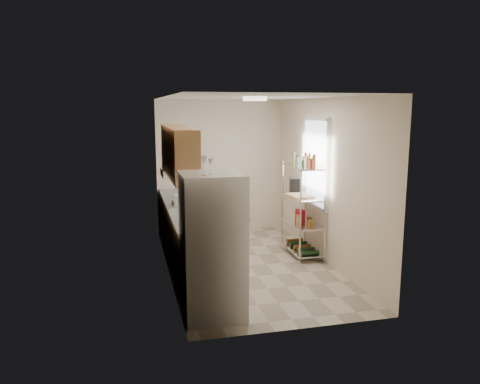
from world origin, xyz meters
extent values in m
cube|color=beige|center=(0.00, 0.00, -0.01)|extent=(2.50, 4.40, 0.01)
cube|color=silver|center=(0.00, 0.00, 2.60)|extent=(2.50, 4.40, 0.01)
cube|color=beige|center=(0.00, 2.21, 1.30)|extent=(2.50, 0.01, 2.60)
cube|color=beige|center=(0.00, -2.21, 1.30)|extent=(2.50, 0.01, 2.60)
cube|color=beige|center=(-1.25, 0.00, 1.30)|extent=(0.01, 4.40, 2.60)
cube|color=beige|center=(1.25, 0.00, 1.30)|extent=(0.01, 4.40, 2.60)
cube|color=tan|center=(-0.92, 0.44, 0.43)|extent=(0.60, 3.48, 0.86)
cube|color=gray|center=(-0.90, 0.44, 0.88)|extent=(0.63, 3.51, 0.04)
cube|color=#B7BABC|center=(-0.94, -0.70, 0.88)|extent=(0.52, 0.44, 0.04)
cube|color=#B7BABC|center=(-0.64, 1.80, 0.46)|extent=(0.01, 0.55, 0.72)
cube|color=tan|center=(-1.05, 0.10, 1.81)|extent=(0.33, 2.20, 0.72)
cube|color=#B7BABC|center=(-1.00, 0.90, 1.39)|extent=(0.50, 0.60, 0.12)
cube|color=white|center=(1.23, 0.35, 1.55)|extent=(0.06, 1.00, 1.46)
cube|color=silver|center=(1.00, 0.30, 0.10)|extent=(0.45, 0.90, 0.02)
cube|color=silver|center=(1.00, 0.30, 0.55)|extent=(0.45, 0.90, 0.02)
cube|color=silver|center=(1.00, 0.30, 1.00)|extent=(0.45, 0.90, 0.02)
cube|color=silver|center=(1.00, 0.30, 1.50)|extent=(0.45, 0.90, 0.02)
cylinder|color=silver|center=(0.79, -0.14, 0.78)|extent=(0.02, 0.02, 1.55)
cylinder|color=silver|center=(0.79, 0.74, 0.78)|extent=(0.02, 0.02, 1.55)
cylinder|color=silver|center=(1.22, -0.14, 0.78)|extent=(0.02, 0.02, 1.55)
cylinder|color=silver|center=(1.22, 0.74, 0.78)|extent=(0.02, 0.02, 1.55)
cylinder|color=white|center=(0.00, -0.30, 2.57)|extent=(0.34, 0.34, 0.05)
cube|color=silver|center=(-0.87, -1.61, 0.86)|extent=(0.71, 0.71, 1.72)
cylinder|color=white|center=(-0.99, 0.44, 1.00)|extent=(0.24, 0.24, 0.20)
cylinder|color=black|center=(-0.97, 0.74, 0.92)|extent=(0.37, 0.37, 0.05)
cylinder|color=black|center=(-0.93, 1.25, 0.92)|extent=(0.30, 0.30, 0.04)
cube|color=tan|center=(0.93, 0.28, 1.03)|extent=(0.39, 0.48, 0.03)
cube|color=black|center=(0.97, 0.63, 1.15)|extent=(0.21, 0.27, 0.27)
cube|color=#AC151C|center=(1.03, 0.49, 0.65)|extent=(0.13, 0.17, 0.18)
camera|label=1|loc=(-1.81, -6.79, 2.45)|focal=35.00mm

